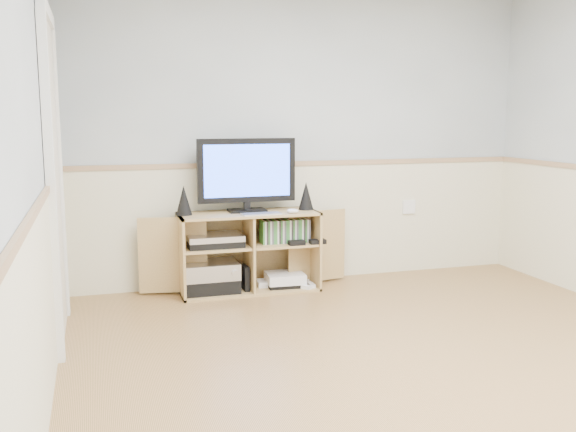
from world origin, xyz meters
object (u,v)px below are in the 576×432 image
object	(u,v)px
media_cabinet	(247,250)
game_consoles	(283,280)
monitor	(247,172)
keyboard	(261,214)

from	to	relation	value
media_cabinet	game_consoles	xyz separation A→B (m)	(0.29, -0.06, -0.26)
media_cabinet	monitor	size ratio (longest dim) A/B	2.18
media_cabinet	game_consoles	bearing A→B (deg)	-12.52
monitor	media_cabinet	bearing A→B (deg)	90.00
media_cabinet	game_consoles	world-z (taller)	media_cabinet
monitor	keyboard	distance (m)	0.37
keyboard	game_consoles	size ratio (longest dim) A/B	0.69
media_cabinet	monitor	distance (m)	0.64
game_consoles	keyboard	bearing A→B (deg)	-149.91
game_consoles	monitor	bearing A→B (deg)	168.20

